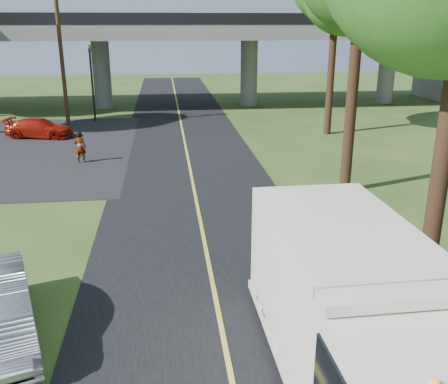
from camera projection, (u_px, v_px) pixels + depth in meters
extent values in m
plane|color=#2A4819|center=(220.00, 324.00, 11.55)|extent=(120.00, 120.00, 0.00)
cube|color=black|center=(194.00, 189.00, 20.95)|extent=(7.00, 90.00, 0.02)
cube|color=gold|center=(194.00, 188.00, 20.95)|extent=(0.12, 90.00, 0.01)
cube|color=slate|center=(175.00, 31.00, 39.71)|extent=(50.00, 9.00, 1.20)
cube|color=black|center=(177.00, 19.00, 35.29)|extent=(50.00, 0.25, 0.80)
cube|color=black|center=(174.00, 19.00, 43.56)|extent=(50.00, 0.25, 0.80)
cylinder|color=slate|center=(102.00, 74.00, 40.10)|extent=(1.40, 1.40, 5.40)
cylinder|color=slate|center=(249.00, 73.00, 41.45)|extent=(1.40, 1.40, 5.40)
cylinder|color=slate|center=(387.00, 71.00, 42.80)|extent=(1.40, 1.40, 5.40)
cylinder|color=black|center=(92.00, 84.00, 34.49)|extent=(0.14, 0.14, 5.20)
imported|color=black|center=(90.00, 54.00, 33.85)|extent=(0.18, 0.22, 1.10)
cylinder|color=#472D19|center=(62.00, 58.00, 31.83)|extent=(0.26, 0.26, 9.00)
cylinder|color=#382314|center=(442.00, 159.00, 11.99)|extent=(0.44, 0.44, 7.00)
cylinder|color=#382314|center=(352.00, 97.00, 19.48)|extent=(0.44, 0.44, 7.70)
cylinder|color=#382314|center=(330.00, 80.00, 30.30)|extent=(0.44, 0.44, 6.65)
cube|color=silver|center=(337.00, 279.00, 9.89)|extent=(2.65, 4.75, 2.41)
cube|color=silver|center=(339.00, 355.00, 9.96)|extent=(2.67, 6.25, 0.19)
cylinder|color=black|center=(267.00, 304.00, 11.48)|extent=(0.32, 0.97, 0.96)
cylinder|color=black|center=(357.00, 297.00, 11.76)|extent=(0.32, 0.97, 0.96)
imported|color=maroon|center=(39.00, 128.00, 30.17)|extent=(4.31, 2.48, 1.18)
imported|color=gray|center=(80.00, 147.00, 24.65)|extent=(0.61, 0.43, 1.57)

